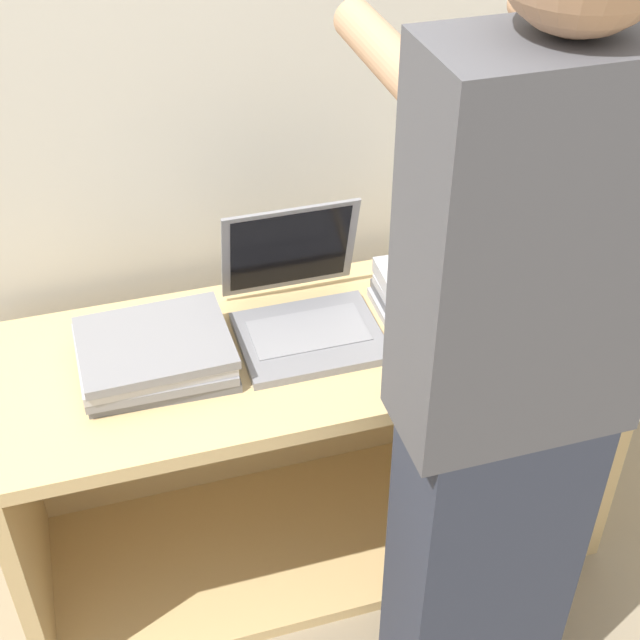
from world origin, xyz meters
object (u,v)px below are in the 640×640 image
at_px(laptop_open, 303,308).
at_px(laptop_stack_left, 156,353).
at_px(laptop_stack_right, 453,297).
at_px(person, 507,394).

height_order(laptop_open, laptop_stack_left, laptop_open).
height_order(laptop_stack_right, person, person).
bearing_deg(person, laptop_stack_left, 138.53).
bearing_deg(laptop_stack_left, laptop_stack_right, -0.40).
distance_m(laptop_open, person, 0.61).
relative_size(laptop_open, laptop_stack_left, 1.01).
bearing_deg(laptop_stack_right, person, -104.26).
relative_size(laptop_stack_left, laptop_stack_right, 1.00).
height_order(laptop_stack_left, laptop_stack_right, laptop_stack_right).
distance_m(laptop_open, laptop_stack_left, 0.35).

